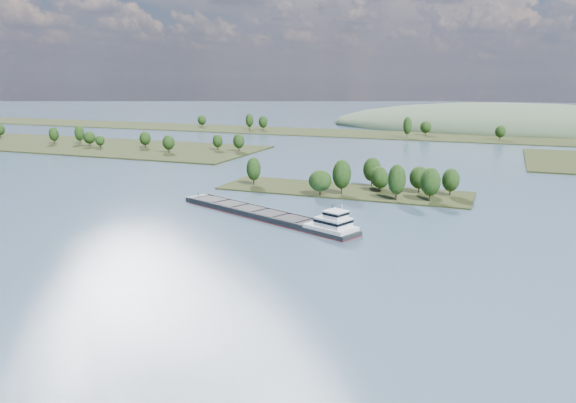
% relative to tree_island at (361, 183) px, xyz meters
% --- Properties ---
extents(ground, '(1800.00, 1800.00, 0.00)m').
position_rel_tree_island_xyz_m(ground, '(-7.43, -58.56, -4.17)').
color(ground, '#394A62').
rests_on(ground, ground).
extents(tree_island, '(100.00, 33.82, 14.74)m').
position_rel_tree_island_xyz_m(tree_island, '(0.00, 0.00, 0.00)').
color(tree_island, black).
rests_on(tree_island, ground).
extents(left_bank, '(300.00, 80.00, 14.35)m').
position_rel_tree_island_xyz_m(left_bank, '(-236.27, 81.55, -3.32)').
color(left_bank, black).
rests_on(left_bank, ground).
extents(back_shoreline, '(900.00, 60.00, 16.77)m').
position_rel_tree_island_xyz_m(back_shoreline, '(1.50, 221.40, -3.45)').
color(back_shoreline, black).
rests_on(back_shoreline, ground).
extents(hill_west, '(320.00, 160.00, 44.00)m').
position_rel_tree_island_xyz_m(hill_west, '(52.57, 321.44, -4.17)').
color(hill_west, '#3E5439').
rests_on(hill_west, ground).
extents(cargo_barge, '(71.72, 36.61, 10.02)m').
position_rel_tree_island_xyz_m(cargo_barge, '(-15.68, -50.40, -2.91)').
color(cargo_barge, black).
rests_on(cargo_barge, ground).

